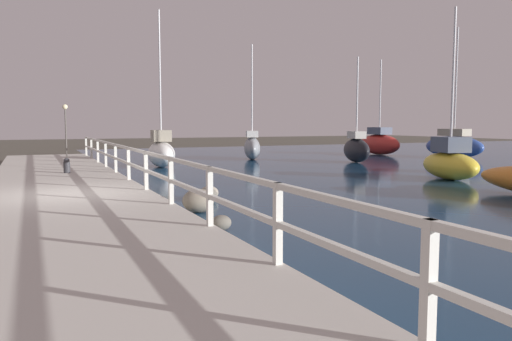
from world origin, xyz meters
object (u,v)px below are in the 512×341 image
at_px(sailboat_gray, 252,147).
at_px(sailboat_red, 379,143).
at_px(dock_lamp, 65,119).
at_px(sailboat_black, 356,149).
at_px(sailboat_white, 161,152).
at_px(sailboat_blue, 454,145).
at_px(mooring_bollard, 67,165).
at_px(sailboat_yellow, 450,162).

xyz_separation_m(sailboat_gray, sailboat_red, (9.98, 0.49, 0.03)).
relative_size(dock_lamp, sailboat_black, 0.47).
xyz_separation_m(dock_lamp, sailboat_black, (15.05, -2.74, -1.61)).
bearing_deg(sailboat_black, sailboat_white, -175.59).
relative_size(dock_lamp, sailboat_blue, 0.34).
relative_size(mooring_bollard, dock_lamp, 0.20).
relative_size(sailboat_black, sailboat_white, 0.76).
relative_size(dock_lamp, sailboat_gray, 0.40).
bearing_deg(mooring_bollard, sailboat_red, 22.11).
height_order(sailboat_black, sailboat_yellow, sailboat_yellow).
bearing_deg(sailboat_blue, mooring_bollard, -177.87).
xyz_separation_m(sailboat_blue, sailboat_gray, (-12.19, 4.15, -0.03)).
bearing_deg(sailboat_red, dock_lamp, -172.93).
height_order(dock_lamp, sailboat_blue, sailboat_blue).
bearing_deg(sailboat_white, sailboat_yellow, -44.44).
distance_m(dock_lamp, sailboat_gray, 11.03).
height_order(dock_lamp, sailboat_black, sailboat_black).
bearing_deg(dock_lamp, sailboat_yellow, -40.37).
bearing_deg(sailboat_white, sailboat_black, -4.16).
height_order(dock_lamp, sailboat_white, sailboat_white).
xyz_separation_m(sailboat_blue, sailboat_yellow, (-9.61, -9.12, -0.13)).
bearing_deg(mooring_bollard, sailboat_black, 12.40).
bearing_deg(mooring_bollard, sailboat_blue, 9.57).
bearing_deg(sailboat_yellow, sailboat_white, 145.73).
distance_m(sailboat_gray, sailboat_yellow, 13.52).
xyz_separation_m(sailboat_blue, sailboat_black, (-7.87, -0.53, -0.04)).
bearing_deg(dock_lamp, sailboat_red, 6.72).
xyz_separation_m(mooring_bollard, sailboat_white, (4.76, 4.97, 0.15)).
bearing_deg(mooring_bollard, dock_lamp, 86.41).
bearing_deg(sailboat_black, sailboat_red, 55.23).
relative_size(sailboat_blue, sailboat_black, 1.39).
distance_m(dock_lamp, sailboat_white, 4.80).
bearing_deg(sailboat_blue, sailboat_yellow, -143.94).
bearing_deg(dock_lamp, mooring_bollard, -93.59).
distance_m(dock_lamp, sailboat_black, 15.39).
height_order(sailboat_white, sailboat_gray, sailboat_white).
bearing_deg(sailboat_red, mooring_bollard, -157.54).
bearing_deg(sailboat_red, sailboat_gray, -176.84).
distance_m(dock_lamp, sailboat_yellow, 17.56).
distance_m(sailboat_blue, sailboat_gray, 12.88).
height_order(sailboat_blue, sailboat_yellow, sailboat_blue).
distance_m(dock_lamp, sailboat_blue, 23.08).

